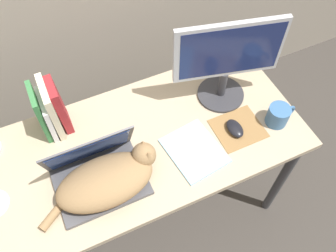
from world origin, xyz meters
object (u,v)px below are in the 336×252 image
at_px(external_monitor, 227,60).
at_px(computer_mouse, 235,128).
at_px(mug, 279,115).
at_px(laptop, 97,173).
at_px(book_row, 51,110).
at_px(cat, 108,179).
at_px(notepad, 194,151).

height_order(external_monitor, computer_mouse, external_monitor).
bearing_deg(external_monitor, computer_mouse, -102.59).
height_order(external_monitor, mug, external_monitor).
bearing_deg(laptop, book_row, 104.93).
height_order(cat, notepad, cat).
height_order(laptop, computer_mouse, laptop).
bearing_deg(notepad, mug, -2.10).
bearing_deg(laptop, notepad, -6.74).
distance_m(cat, mug, 0.75).
relative_size(cat, notepad, 1.83).
relative_size(notepad, mug, 2.03).
xyz_separation_m(laptop, external_monitor, (0.63, 0.17, 0.18)).
bearing_deg(mug, computer_mouse, 170.34).
xyz_separation_m(laptop, cat, (0.03, -0.05, 0.01)).
bearing_deg(computer_mouse, external_monitor, 77.41).
height_order(cat, computer_mouse, cat).
height_order(cat, external_monitor, external_monitor).
distance_m(book_row, notepad, 0.60).
relative_size(external_monitor, computer_mouse, 4.53).
bearing_deg(book_row, computer_mouse, -26.58).
height_order(laptop, external_monitor, external_monitor).
bearing_deg(laptop, cat, -61.49).
bearing_deg(book_row, external_monitor, -11.14).
bearing_deg(notepad, computer_mouse, 5.17).
bearing_deg(external_monitor, laptop, -165.22).
xyz_separation_m(book_row, mug, (0.86, -0.37, -0.07)).
relative_size(external_monitor, notepad, 1.64).
distance_m(external_monitor, mug, 0.32).
xyz_separation_m(computer_mouse, notepad, (-0.20, -0.02, -0.01)).
xyz_separation_m(external_monitor, book_row, (-0.71, 0.14, -0.11)).
distance_m(computer_mouse, mug, 0.19).
bearing_deg(computer_mouse, mug, -9.66).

